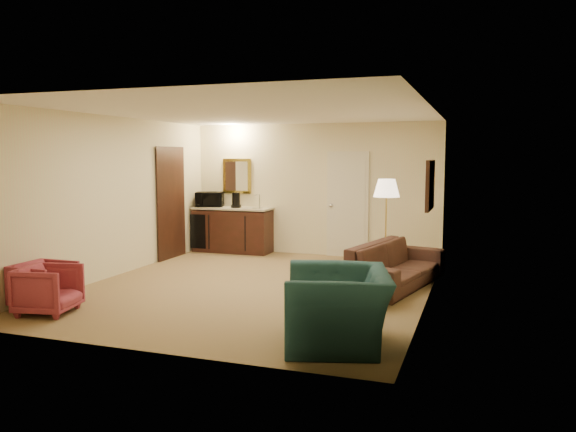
{
  "coord_description": "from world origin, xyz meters",
  "views": [
    {
      "loc": [
        3.15,
        -7.69,
        1.94
      ],
      "look_at": [
        0.32,
        0.5,
        1.03
      ],
      "focal_mm": 35.0,
      "sensor_mm": 36.0,
      "label": 1
    }
  ],
  "objects_px": {
    "rose_chair_near": "(44,283)",
    "rose_chair_far": "(48,287)",
    "sofa": "(395,257)",
    "microwave": "(210,198)",
    "coffee_table": "(361,290)",
    "teal_armchair": "(338,295)",
    "waste_bin": "(261,248)",
    "floor_lamp": "(386,228)",
    "wetbar_cabinet": "(233,230)",
    "coffee_maker": "(236,200)"
  },
  "relations": [
    {
      "from": "rose_chair_near",
      "to": "rose_chair_far",
      "type": "height_order",
      "value": "rose_chair_far"
    },
    {
      "from": "sofa",
      "to": "microwave",
      "type": "xyz_separation_m",
      "value": [
        -4.1,
        1.98,
        0.67
      ]
    },
    {
      "from": "coffee_table",
      "to": "teal_armchair",
      "type": "bearing_deg",
      "value": -87.22
    },
    {
      "from": "rose_chair_far",
      "to": "coffee_table",
      "type": "distance_m",
      "value": 3.97
    },
    {
      "from": "coffee_table",
      "to": "waste_bin",
      "type": "height_order",
      "value": "coffee_table"
    },
    {
      "from": "sofa",
      "to": "floor_lamp",
      "type": "xyz_separation_m",
      "value": [
        -0.25,
        0.68,
        0.36
      ]
    },
    {
      "from": "teal_armchair",
      "to": "waste_bin",
      "type": "xyz_separation_m",
      "value": [
        -2.78,
        4.79,
        -0.39
      ]
    },
    {
      "from": "rose_chair_near",
      "to": "floor_lamp",
      "type": "bearing_deg",
      "value": -48.91
    },
    {
      "from": "wetbar_cabinet",
      "to": "microwave",
      "type": "height_order",
      "value": "microwave"
    },
    {
      "from": "wetbar_cabinet",
      "to": "rose_chair_far",
      "type": "bearing_deg",
      "value": -92.91
    },
    {
      "from": "wetbar_cabinet",
      "to": "floor_lamp",
      "type": "distance_m",
      "value": 3.62
    },
    {
      "from": "rose_chair_near",
      "to": "rose_chair_far",
      "type": "xyz_separation_m",
      "value": [
        0.25,
        -0.2,
        0.0
      ]
    },
    {
      "from": "coffee_table",
      "to": "waste_bin",
      "type": "bearing_deg",
      "value": 130.29
    },
    {
      "from": "wetbar_cabinet",
      "to": "teal_armchair",
      "type": "bearing_deg",
      "value": -54.78
    },
    {
      "from": "coffee_maker",
      "to": "waste_bin",
      "type": "bearing_deg",
      "value": -18.44
    },
    {
      "from": "coffee_table",
      "to": "microwave",
      "type": "bearing_deg",
      "value": 139.94
    },
    {
      "from": "coffee_table",
      "to": "waste_bin",
      "type": "xyz_separation_m",
      "value": [
        -2.71,
        3.19,
        -0.07
      ]
    },
    {
      "from": "wetbar_cabinet",
      "to": "rose_chair_near",
      "type": "relative_size",
      "value": 2.49
    },
    {
      "from": "rose_chair_far",
      "to": "coffee_table",
      "type": "bearing_deg",
      "value": -76.72
    },
    {
      "from": "coffee_maker",
      "to": "rose_chair_near",
      "type": "bearing_deg",
      "value": -113.66
    },
    {
      "from": "coffee_maker",
      "to": "microwave",
      "type": "bearing_deg",
      "value": 160.99
    },
    {
      "from": "sofa",
      "to": "rose_chair_far",
      "type": "distance_m",
      "value": 4.83
    },
    {
      "from": "rose_chair_near",
      "to": "rose_chair_far",
      "type": "distance_m",
      "value": 0.32
    },
    {
      "from": "coffee_table",
      "to": "coffee_maker",
      "type": "relative_size",
      "value": 2.32
    },
    {
      "from": "floor_lamp",
      "to": "waste_bin",
      "type": "height_order",
      "value": "floor_lamp"
    },
    {
      "from": "rose_chair_far",
      "to": "floor_lamp",
      "type": "bearing_deg",
      "value": -56.41
    },
    {
      "from": "rose_chair_far",
      "to": "microwave",
      "type": "relative_size",
      "value": 1.21
    },
    {
      "from": "wetbar_cabinet",
      "to": "rose_chair_far",
      "type": "height_order",
      "value": "wetbar_cabinet"
    },
    {
      "from": "coffee_table",
      "to": "coffee_maker",
      "type": "xyz_separation_m",
      "value": [
        -3.25,
        3.21,
        0.87
      ]
    },
    {
      "from": "wetbar_cabinet",
      "to": "floor_lamp",
      "type": "xyz_separation_m",
      "value": [
        3.35,
        -1.32,
        0.34
      ]
    },
    {
      "from": "sofa",
      "to": "rose_chair_near",
      "type": "xyz_separation_m",
      "value": [
        -4.1,
        -2.72,
        -0.11
      ]
    },
    {
      "from": "rose_chair_near",
      "to": "waste_bin",
      "type": "xyz_separation_m",
      "value": [
        1.15,
        4.65,
        -0.19
      ]
    },
    {
      "from": "sofa",
      "to": "coffee_maker",
      "type": "xyz_separation_m",
      "value": [
        -3.49,
        1.95,
        0.64
      ]
    },
    {
      "from": "teal_armchair",
      "to": "microwave",
      "type": "height_order",
      "value": "microwave"
    },
    {
      "from": "rose_chair_near",
      "to": "floor_lamp",
      "type": "xyz_separation_m",
      "value": [
        3.85,
        3.4,
        0.47
      ]
    },
    {
      "from": "wetbar_cabinet",
      "to": "coffee_maker",
      "type": "xyz_separation_m",
      "value": [
        0.11,
        -0.05,
        0.61
      ]
    },
    {
      "from": "rose_chair_far",
      "to": "microwave",
      "type": "bearing_deg",
      "value": -8.49
    },
    {
      "from": "rose_chair_far",
      "to": "coffee_maker",
      "type": "xyz_separation_m",
      "value": [
        0.36,
        4.87,
        0.74
      ]
    },
    {
      "from": "coffee_table",
      "to": "microwave",
      "type": "distance_m",
      "value": 5.12
    },
    {
      "from": "sofa",
      "to": "floor_lamp",
      "type": "relative_size",
      "value": 1.39
    },
    {
      "from": "sofa",
      "to": "wetbar_cabinet",
      "type": "bearing_deg",
      "value": 74.29
    },
    {
      "from": "sofa",
      "to": "microwave",
      "type": "distance_m",
      "value": 4.6
    },
    {
      "from": "waste_bin",
      "to": "microwave",
      "type": "bearing_deg",
      "value": 177.49
    },
    {
      "from": "rose_chair_near",
      "to": "waste_bin",
      "type": "height_order",
      "value": "rose_chair_near"
    },
    {
      "from": "sofa",
      "to": "rose_chair_far",
      "type": "xyz_separation_m",
      "value": [
        -3.85,
        -2.92,
        -0.1
      ]
    },
    {
      "from": "wetbar_cabinet",
      "to": "teal_armchair",
      "type": "distance_m",
      "value": 5.95
    },
    {
      "from": "rose_chair_far",
      "to": "teal_armchair",
      "type": "bearing_deg",
      "value": -100.55
    },
    {
      "from": "sofa",
      "to": "coffee_maker",
      "type": "relative_size",
      "value": 7.28
    },
    {
      "from": "coffee_maker",
      "to": "wetbar_cabinet",
      "type": "bearing_deg",
      "value": 139.29
    },
    {
      "from": "teal_armchair",
      "to": "floor_lamp",
      "type": "height_order",
      "value": "floor_lamp"
    }
  ]
}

